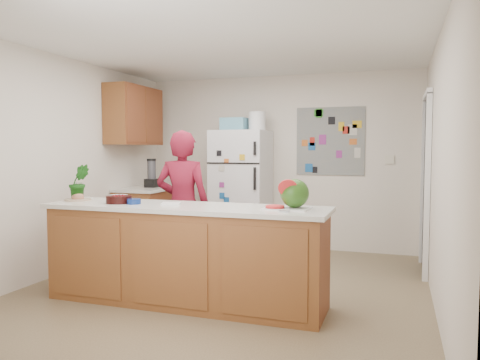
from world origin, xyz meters
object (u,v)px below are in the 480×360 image
(person, at_px, (183,206))
(watermelon, at_px, (295,193))
(refrigerator, at_px, (241,191))
(cherry_bowl, at_px, (119,200))

(person, distance_m, watermelon, 1.53)
(refrigerator, height_order, cherry_bowl, refrigerator)
(person, distance_m, cherry_bowl, 0.81)
(person, height_order, cherry_bowl, person)
(cherry_bowl, bearing_deg, watermelon, 3.44)
(refrigerator, bearing_deg, cherry_bowl, -99.87)
(watermelon, height_order, cherry_bowl, watermelon)
(refrigerator, bearing_deg, watermelon, -61.34)
(refrigerator, distance_m, cherry_bowl, 2.47)
(refrigerator, xyz_separation_m, watermelon, (1.27, -2.33, 0.21))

